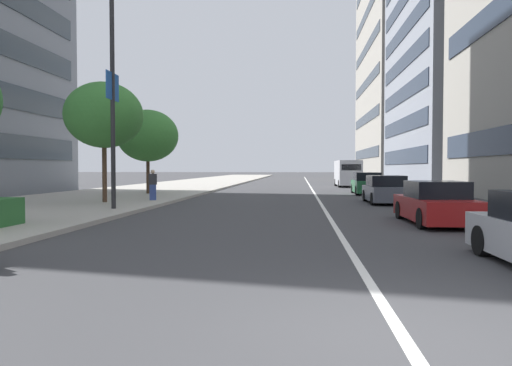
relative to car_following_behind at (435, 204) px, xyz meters
name	(u,v)px	position (x,y,z in m)	size (l,w,h in m)	color
ground_plane	(405,340)	(-10.52, 3.27, -0.63)	(400.00, 400.00, 0.00)	#3A3A3D
sidewalk_right_plaza	(149,190)	(19.48, 15.80, -0.56)	(160.00, 10.12, 0.15)	#A39E93
lane_centre_stripe	(312,189)	(24.48, 3.27, -0.63)	(110.00, 0.16, 0.01)	silver
car_following_behind	(435,204)	(0.00, 0.00, 0.00)	(4.28, 1.85, 1.37)	maroon
car_mid_block_traffic	(386,190)	(8.80, -0.03, 0.03)	(4.14, 1.90, 1.41)	#4C515B
car_lead_in_lane	(367,184)	(17.19, -0.27, 0.07)	(4.52, 1.90, 1.50)	#236038
delivery_van_ahead	(348,173)	(29.90, -0.27, 0.71)	(5.74, 2.18, 2.50)	#B7B7BC
street_lamp_with_banners	(122,75)	(2.86, 11.47, 4.88)	(1.26, 2.78, 9.00)	#232326
street_tree_near_plaza_corner	(104,115)	(6.32, 13.70, 3.70)	(3.70, 3.70, 5.76)	#473323
street_tree_by_lamp_post	(148,136)	(14.00, 14.09, 3.24)	(3.91, 3.91, 5.39)	#473323
pedestrian_on_plaza	(153,185)	(7.90, 11.82, 0.30)	(0.34, 0.45, 1.56)	#33478C
office_tower_far_left_down_avenue	(484,1)	(33.67, -13.98, 17.87)	(21.22, 15.67, 37.00)	gray
office_tower_mid_left	(421,15)	(60.32, -14.51, 24.97)	(27.91, 16.71, 51.21)	gray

